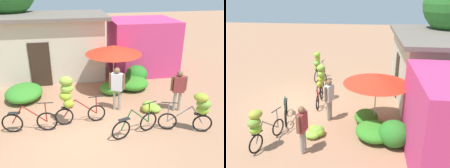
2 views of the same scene
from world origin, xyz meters
The scene contains 15 objects.
ground_plane centered at (0.00, 0.00, 0.00)m, with size 60.00×60.00×0.00m, color #AB7958.
building_low centered at (-1.50, 5.54, 1.52)m, with size 6.30×3.14×3.00m.
shop_pink centered at (3.52, 5.47, 1.33)m, with size 3.20×2.80×2.66m, color #D23B79.
hedge_bush_front_left centered at (-2.11, 2.96, 0.29)m, with size 1.45×1.66×0.58m, color #398A2A.
hedge_bush_front_right centered at (1.46, 2.86, 0.25)m, with size 1.03×0.90×0.50m, color #3B8725.
hedge_bush_mid centered at (2.46, 3.16, 0.27)m, with size 1.31×1.29×0.54m, color #378E27.
hedge_bush_by_door centered at (2.79, 3.76, 0.43)m, with size 0.99×0.99×0.85m, color #2C8128.
market_umbrella centered at (1.58, 3.15, 1.83)m, with size 2.33×2.33×2.01m.
bicycle_near_pile centered at (-1.60, 0.57, 0.36)m, with size 1.72×0.22×1.00m.
bicycle_center_loaded centered at (-0.31, 0.78, 1.03)m, with size 1.68×0.45×1.70m.
bicycle_by_shop centered at (1.60, -0.22, 0.35)m, with size 1.57×0.53×1.01m.
bicycle_rightmost centered at (3.51, -0.40, 0.84)m, with size 1.62×0.68×1.36m.
banana_pile_on_ground centered at (2.55, 1.16, 0.15)m, with size 0.82×0.76×0.35m.
person_vendor centered at (1.37, 1.44, 1.01)m, with size 0.54×0.34×1.65m.
person_bystander centered at (3.51, 0.98, 0.95)m, with size 0.57×0.26×1.56m.
Camera 1 is at (-0.26, -6.24, 4.42)m, focal length 38.57 mm.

